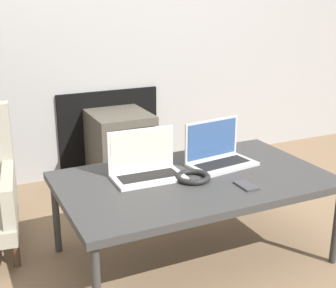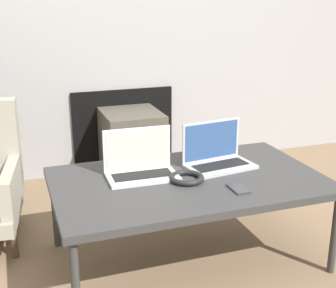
# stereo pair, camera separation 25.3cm
# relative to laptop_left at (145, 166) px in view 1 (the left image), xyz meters

# --- Properties ---
(table) EXTENTS (1.32, 0.79, 0.44)m
(table) POSITION_rel_laptop_left_xyz_m (0.21, -0.12, -0.08)
(table) COLOR #333333
(table) RESTS_ON ground_plane
(laptop_left) EXTENTS (0.35, 0.21, 0.23)m
(laptop_left) POSITION_rel_laptop_left_xyz_m (0.00, 0.00, 0.00)
(laptop_left) COLOR silver
(laptop_left) RESTS_ON table
(laptop_right) EXTENTS (0.37, 0.24, 0.23)m
(laptop_right) POSITION_rel_laptop_left_xyz_m (0.42, -0.00, 0.00)
(laptop_right) COLOR #B2B2B7
(laptop_right) RESTS_ON table
(headphones) EXTENTS (0.17, 0.17, 0.03)m
(headphones) POSITION_rel_laptop_left_xyz_m (0.19, -0.14, -0.04)
(headphones) COLOR black
(headphones) RESTS_ON table
(phone) EXTENTS (0.07, 0.12, 0.01)m
(phone) POSITION_rel_laptop_left_xyz_m (0.38, -0.32, -0.05)
(phone) COLOR #333338
(phone) RESTS_ON table
(tv) EXTENTS (0.40, 0.46, 0.51)m
(tv) POSITION_rel_laptop_left_xyz_m (0.23, 1.01, -0.24)
(tv) COLOR #4C473D
(tv) RESTS_ON ground_plane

